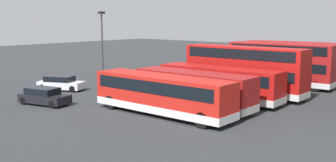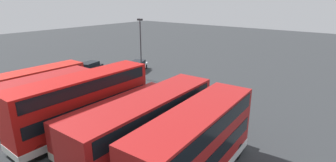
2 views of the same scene
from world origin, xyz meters
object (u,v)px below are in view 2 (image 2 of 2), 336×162
object	(u,v)px
lamp_post_tall	(141,45)
bus_double_decker_second	(148,129)
bus_single_deck_third	(120,118)
bus_single_deck_fifth	(64,99)
car_hatchback_silver	(137,66)
bus_double_decker_near_end	(196,145)
car_small_green	(89,67)
bus_single_deck_sixth	(40,90)
bus_single_deck_seventh	(30,83)
bus_double_decker_fourth	(84,101)

from	to	relation	value
lamp_post_tall	bus_double_decker_second	bearing A→B (deg)	135.42
bus_single_deck_third	bus_single_deck_fifth	world-z (taller)	same
car_hatchback_silver	lamp_post_tall	world-z (taller)	lamp_post_tall
bus_double_decker_near_end	car_small_green	bearing A→B (deg)	-22.96
bus_single_deck_sixth	bus_single_deck_seventh	xyz separation A→B (m)	(3.17, -0.53, 0.00)
bus_single_deck_sixth	bus_double_decker_fourth	bearing A→B (deg)	178.81
car_hatchback_silver	bus_double_decker_near_end	bearing A→B (deg)	142.49
bus_double_decker_second	bus_single_deck_seventh	bearing A→B (deg)	-2.98
bus_single_deck_third	car_small_green	distance (m)	20.28
bus_single_deck_sixth	car_small_green	xyz separation A→B (m)	(6.84, -10.43, -0.92)
bus_double_decker_second	car_small_green	size ratio (longest dim) A/B	2.41
bus_double_decker_near_end	car_hatchback_silver	distance (m)	25.27
car_hatchback_silver	lamp_post_tall	size ratio (longest dim) A/B	0.63
bus_single_deck_fifth	bus_single_deck_seventh	xyz separation A→B (m)	(7.11, -0.36, 0.00)
bus_single_deck_third	bus_single_deck_fifth	bearing A→B (deg)	4.05
bus_single_deck_third	bus_single_deck_sixth	size ratio (longest dim) A/B	1.00
bus_single_deck_fifth	car_hatchback_silver	xyz separation A→B (m)	(5.83, -15.04, -0.92)
bus_double_decker_near_end	car_small_green	size ratio (longest dim) A/B	2.23
bus_single_deck_third	bus_single_deck_seventh	world-z (taller)	same
bus_single_deck_third	bus_double_decker_fourth	world-z (taller)	bus_double_decker_fourth
bus_double_decker_near_end	bus_double_decker_second	xyz separation A→B (m)	(3.36, 0.26, 0.00)
bus_double_decker_near_end	car_hatchback_silver	bearing A→B (deg)	-37.51
bus_single_deck_third	bus_single_deck_sixth	xyz separation A→B (m)	(10.90, 0.66, 0.00)
bus_double_decker_near_end	bus_single_deck_sixth	xyz separation A→B (m)	(18.11, -0.14, -0.83)
bus_single_deck_sixth	bus_double_decker_near_end	bearing A→B (deg)	179.57
bus_single_deck_sixth	bus_single_deck_seventh	distance (m)	3.21
bus_single_deck_third	bus_single_deck_seventh	xyz separation A→B (m)	(14.07, 0.13, 0.00)
bus_double_decker_second	bus_double_decker_fourth	world-z (taller)	same
bus_double_decker_fourth	lamp_post_tall	xyz separation A→B (m)	(6.16, -12.84, 2.14)
bus_single_deck_sixth	lamp_post_tall	distance (m)	13.11
lamp_post_tall	bus_single_deck_sixth	bearing A→B (deg)	83.40
bus_single_deck_seventh	bus_single_deck_sixth	bearing A→B (deg)	170.48
bus_single_deck_fifth	car_hatchback_silver	distance (m)	16.16
bus_double_decker_second	lamp_post_tall	world-z (taller)	lamp_post_tall
bus_single_deck_sixth	car_hatchback_silver	bearing A→B (deg)	-82.93
bus_double_decker_second	bus_single_deck_sixth	xyz separation A→B (m)	(14.75, -0.40, -0.83)
bus_double_decker_near_end	bus_single_deck_seventh	distance (m)	21.30
bus_single_deck_fifth	car_hatchback_silver	bearing A→B (deg)	-68.81
car_small_green	bus_double_decker_second	bearing A→B (deg)	153.35
car_hatchback_silver	lamp_post_tall	bearing A→B (deg)	143.01
bus_double_decker_near_end	bus_single_deck_seventh	bearing A→B (deg)	-1.80
bus_double_decker_near_end	bus_single_deck_third	world-z (taller)	bus_double_decker_near_end
car_hatchback_silver	bus_double_decker_second	bearing A→B (deg)	136.82
car_hatchback_silver	bus_single_deck_sixth	bearing A→B (deg)	97.07
bus_double_decker_fourth	bus_single_deck_fifth	bearing A→B (deg)	-5.09
bus_double_decker_fourth	bus_single_deck_sixth	world-z (taller)	bus_double_decker_fourth
car_small_green	car_hatchback_silver	bearing A→B (deg)	-136.06
bus_single_deck_third	car_small_green	bearing A→B (deg)	-28.84
bus_single_deck_fifth	bus_single_deck_seventh	world-z (taller)	same
car_small_green	lamp_post_tall	bearing A→B (deg)	-164.85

